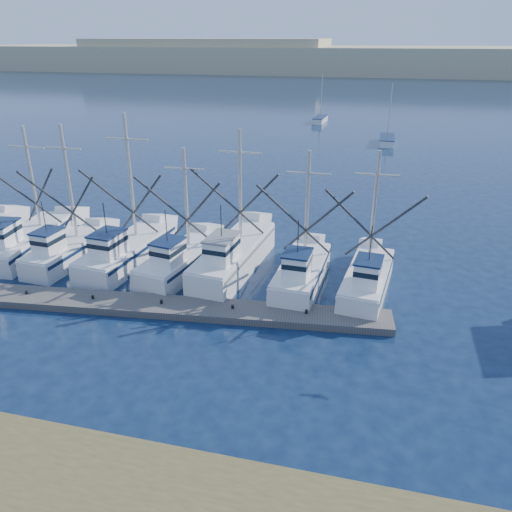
# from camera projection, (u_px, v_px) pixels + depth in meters

# --- Properties ---
(ground) EXTENTS (500.00, 500.00, 0.00)m
(ground) POSITION_uv_depth(u_px,v_px,m) (220.00, 390.00, 21.44)
(ground) COLOR #0C1835
(ground) RESTS_ON ground
(floating_dock) EXTENTS (31.15, 5.36, 0.41)m
(floating_dock) POSITION_uv_depth(u_px,v_px,m) (110.00, 303.00, 28.04)
(floating_dock) COLOR #57524E
(floating_dock) RESTS_ON ground
(dune_ridge) EXTENTS (360.00, 60.00, 10.00)m
(dune_ridge) POSITION_uv_depth(u_px,v_px,m) (375.00, 60.00, 205.85)
(dune_ridge) COLOR tan
(dune_ridge) RESTS_ON ground
(trawler_fleet) EXTENTS (30.94, 9.84, 9.64)m
(trawler_fleet) POSITION_uv_depth(u_px,v_px,m) (148.00, 255.00, 32.31)
(trawler_fleet) COLOR white
(trawler_fleet) RESTS_ON ground
(sailboat_near) EXTENTS (1.98, 6.42, 8.10)m
(sailboat_near) POSITION_uv_depth(u_px,v_px,m) (387.00, 140.00, 70.36)
(sailboat_near) COLOR white
(sailboat_near) RESTS_ON ground
(sailboat_far) EXTENTS (2.11, 5.90, 8.10)m
(sailboat_far) POSITION_uv_depth(u_px,v_px,m) (320.00, 120.00, 87.72)
(sailboat_far) COLOR white
(sailboat_far) RESTS_ON ground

